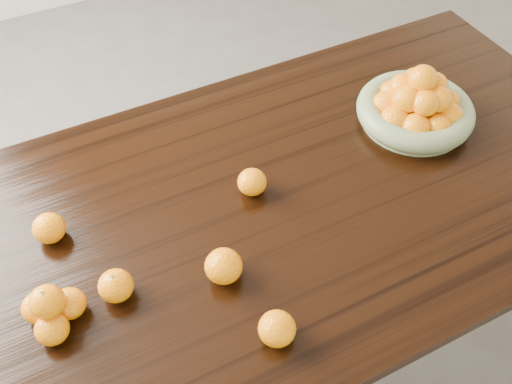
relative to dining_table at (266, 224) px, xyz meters
name	(u,v)px	position (x,y,z in m)	size (l,w,h in m)	color
ground	(264,340)	(0.00, 0.00, -0.66)	(5.00, 5.00, 0.00)	#5B5856
dining_table	(266,224)	(0.00, 0.00, 0.00)	(2.00, 1.00, 0.75)	black
fruit_bowl	(416,106)	(0.52, 0.08, 0.14)	(0.33, 0.33, 0.18)	gray
orange_pyramid	(52,310)	(-0.55, -0.09, 0.14)	(0.13, 0.13, 0.11)	#FF9507
loose_orange_0	(116,286)	(-0.42, -0.09, 0.13)	(0.08, 0.08, 0.07)	#FF9507
loose_orange_1	(277,329)	(-0.15, -0.34, 0.13)	(0.08, 0.08, 0.07)	#FF9507
loose_orange_2	(224,266)	(-0.19, -0.15, 0.13)	(0.09, 0.09, 0.08)	#FF9507
loose_orange_3	(49,228)	(-0.51, 0.13, 0.13)	(0.08, 0.08, 0.07)	#FF9507
loose_orange_4	(252,182)	(-0.02, 0.05, 0.12)	(0.07, 0.07, 0.07)	#FF9507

